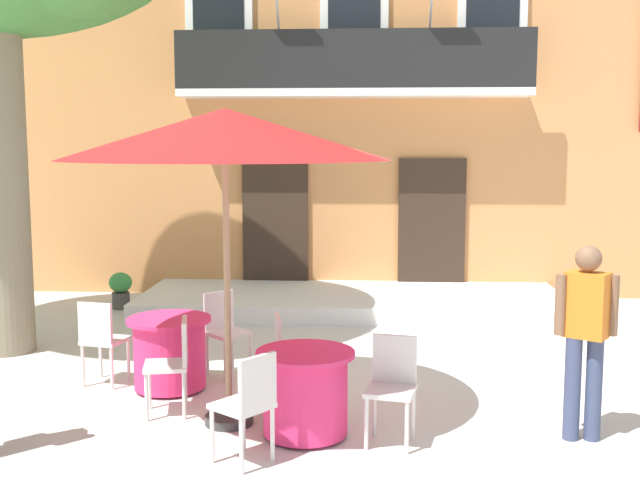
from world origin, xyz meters
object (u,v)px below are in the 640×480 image
at_px(cafe_table_middle, 170,353).
at_px(cafe_chair_middle_1, 174,359).
at_px(ground_planter_left, 121,288).
at_px(pedestrian_by_tree, 586,331).
at_px(cafe_umbrella, 225,136).
at_px(cafe_chair_near_tree_0, 289,354).
at_px(cafe_chair_near_tree_1, 249,400).
at_px(cafe_chair_middle_0, 101,337).
at_px(cafe_chair_middle_2, 225,327).
at_px(cafe_chair_near_tree_2, 392,382).
at_px(cafe_table_near_tree, 305,392).

relative_size(cafe_table_middle, cafe_chair_middle_1, 0.95).
distance_m(cafe_table_middle, cafe_chair_middle_1, 0.77).
bearing_deg(ground_planter_left, cafe_table_middle, -65.46).
distance_m(cafe_table_middle, ground_planter_left, 4.27).
bearing_deg(pedestrian_by_tree, ground_planter_left, 138.50).
height_order(cafe_chair_middle_1, cafe_umbrella, cafe_umbrella).
distance_m(cafe_chair_near_tree_0, ground_planter_left, 5.33).
height_order(cafe_chair_near_tree_1, ground_planter_left, cafe_chair_near_tree_1).
distance_m(cafe_chair_near_tree_0, cafe_chair_middle_1, 1.09).
bearing_deg(pedestrian_by_tree, cafe_chair_middle_0, 165.29).
distance_m(cafe_chair_middle_0, ground_planter_left, 3.94).
distance_m(cafe_chair_middle_2, pedestrian_by_tree, 3.86).
height_order(cafe_chair_near_tree_1, cafe_chair_middle_1, same).
bearing_deg(cafe_chair_middle_0, cafe_chair_near_tree_2, -24.47).
bearing_deg(cafe_chair_middle_2, cafe_chair_middle_1, -100.30).
bearing_deg(cafe_umbrella, ground_planter_left, 117.92).
bearing_deg(cafe_table_middle, cafe_umbrella, -50.30).
bearing_deg(cafe_table_middle, pedestrian_by_tree, -16.22).
relative_size(cafe_chair_middle_2, pedestrian_by_tree, 0.54).
height_order(cafe_table_near_tree, cafe_chair_middle_2, cafe_chair_middle_2).
distance_m(cafe_table_near_tree, cafe_chair_middle_0, 2.60).
bearing_deg(cafe_chair_near_tree_0, cafe_umbrella, -136.97).
bearing_deg(cafe_chair_near_tree_1, cafe_umbrella, 109.85).
xyz_separation_m(cafe_chair_near_tree_2, cafe_chair_middle_2, (-1.79, 1.87, 0.00)).
bearing_deg(cafe_chair_near_tree_2, cafe_chair_middle_1, 164.46).
bearing_deg(cafe_chair_middle_1, cafe_umbrella, -22.39).
height_order(cafe_chair_near_tree_1, cafe_chair_middle_2, same).
distance_m(ground_planter_left, pedestrian_by_tree, 7.60).
relative_size(cafe_table_near_tree, ground_planter_left, 1.53).
bearing_deg(cafe_chair_middle_2, cafe_chair_near_tree_0, -52.43).
relative_size(cafe_chair_near_tree_0, cafe_chair_near_tree_1, 1.00).
bearing_deg(cafe_umbrella, cafe_chair_near_tree_0, 43.03).
xyz_separation_m(cafe_chair_near_tree_2, ground_planter_left, (-4.03, 5.16, -0.21)).
height_order(cafe_chair_near_tree_2, pedestrian_by_tree, pedestrian_by_tree).
xyz_separation_m(cafe_chair_near_tree_1, cafe_chair_near_tree_2, (1.15, 0.56, 0.00)).
xyz_separation_m(cafe_umbrella, pedestrian_by_tree, (3.11, -0.18, -1.65)).
xyz_separation_m(cafe_chair_middle_1, ground_planter_left, (-2.00, 4.60, -0.21)).
relative_size(cafe_table_near_tree, cafe_chair_middle_2, 0.95).
distance_m(cafe_table_near_tree, cafe_table_middle, 1.93).
height_order(cafe_chair_near_tree_0, cafe_chair_middle_0, same).
bearing_deg(cafe_chair_middle_0, ground_planter_left, 105.09).
bearing_deg(cafe_chair_middle_2, cafe_chair_near_tree_2, -46.31).
relative_size(cafe_chair_middle_0, pedestrian_by_tree, 0.54).
relative_size(cafe_chair_near_tree_1, ground_planter_left, 1.61).
bearing_deg(cafe_chair_middle_1, cafe_chair_near_tree_0, 12.66).
xyz_separation_m(cafe_chair_near_tree_2, cafe_umbrella, (-1.47, 0.33, 2.08)).
height_order(cafe_table_near_tree, cafe_umbrella, cafe_umbrella).
bearing_deg(cafe_table_near_tree, cafe_table_middle, 141.45).
height_order(cafe_table_near_tree, cafe_chair_near_tree_1, cafe_chair_near_tree_1).
bearing_deg(cafe_chair_middle_0, cafe_chair_near_tree_1, -46.04).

